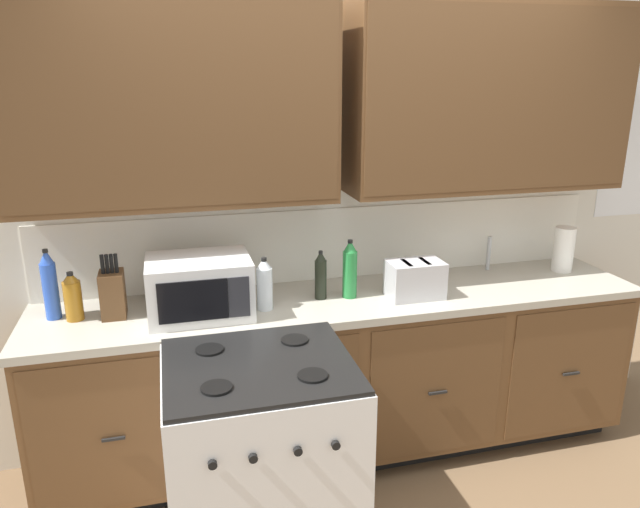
% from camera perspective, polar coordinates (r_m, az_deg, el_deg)
% --- Properties ---
extents(ground_plane, '(8.00, 8.00, 0.00)m').
position_cam_1_polar(ground_plane, '(3.30, 4.01, -21.25)').
color(ground_plane, brown).
extents(wall_unit, '(4.32, 0.40, 2.57)m').
position_cam_1_polar(wall_unit, '(3.08, 1.72, 10.34)').
color(wall_unit, silver).
rests_on(wall_unit, ground_plane).
extents(counter_run, '(3.15, 0.64, 0.93)m').
position_cam_1_polar(counter_run, '(3.27, 2.54, -11.51)').
color(counter_run, black).
rests_on(counter_run, ground_plane).
extents(stove_range, '(0.76, 0.68, 0.95)m').
position_cam_1_polar(stove_range, '(2.65, -5.57, -19.42)').
color(stove_range, white).
rests_on(stove_range, ground_plane).
extents(microwave, '(0.48, 0.37, 0.28)m').
position_cam_1_polar(microwave, '(2.86, -11.48, -3.09)').
color(microwave, white).
rests_on(microwave, counter_run).
extents(toaster, '(0.28, 0.18, 0.19)m').
position_cam_1_polar(toaster, '(3.08, 9.10, -2.42)').
color(toaster, '#B7B7BC').
rests_on(toaster, counter_run).
extents(knife_block, '(0.11, 0.14, 0.31)m').
position_cam_1_polar(knife_block, '(2.96, -19.27, -3.59)').
color(knife_block, '#52361E').
rests_on(knife_block, counter_run).
extents(sink_faucet, '(0.02, 0.02, 0.20)m').
position_cam_1_polar(sink_faucet, '(3.60, 15.88, 0.09)').
color(sink_faucet, '#B2B5BA').
rests_on(sink_faucet, counter_run).
extents(paper_towel_roll, '(0.12, 0.12, 0.26)m').
position_cam_1_polar(paper_towel_roll, '(3.71, 22.33, 0.43)').
color(paper_towel_roll, white).
rests_on(paper_towel_roll, counter_run).
extents(bottle_green, '(0.07, 0.07, 0.31)m').
position_cam_1_polar(bottle_green, '(3.03, 2.88, -1.49)').
color(bottle_green, '#237A38').
rests_on(bottle_green, counter_run).
extents(bottle_blue, '(0.07, 0.07, 0.34)m').
position_cam_1_polar(bottle_blue, '(3.03, -24.49, -2.74)').
color(bottle_blue, blue).
rests_on(bottle_blue, counter_run).
extents(bottle_dark, '(0.06, 0.06, 0.25)m').
position_cam_1_polar(bottle_dark, '(3.01, 0.06, -2.07)').
color(bottle_dark, black).
rests_on(bottle_dark, counter_run).
extents(bottle_amber, '(0.08, 0.08, 0.23)m').
position_cam_1_polar(bottle_amber, '(2.99, -22.64, -3.79)').
color(bottle_amber, '#9E6619').
rests_on(bottle_amber, counter_run).
extents(bottle_clear, '(0.08, 0.08, 0.26)m').
position_cam_1_polar(bottle_clear, '(2.89, -5.34, -2.91)').
color(bottle_clear, silver).
rests_on(bottle_clear, counter_run).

